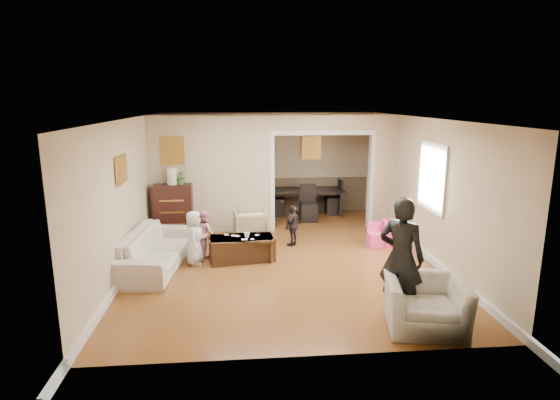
{
  "coord_description": "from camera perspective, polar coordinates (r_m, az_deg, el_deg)",
  "views": [
    {
      "loc": [
        -0.75,
        -8.23,
        2.95
      ],
      "look_at": [
        0.0,
        0.2,
        1.05
      ],
      "focal_mm": 29.1,
      "sensor_mm": 36.0,
      "label": 1
    }
  ],
  "objects": [
    {
      "name": "framed_art_alcove",
      "position": [
        11.88,
        3.93,
        6.58
      ],
      "size": [
        0.45,
        0.03,
        0.55
      ],
      "primitive_type": "cube",
      "color": "brown"
    },
    {
      "name": "adult_person",
      "position": [
        6.39,
        14.98,
        -7.02
      ],
      "size": [
        0.73,
        0.68,
        1.69
      ],
      "primitive_type": "imported",
      "rotation": [
        0.0,
        0.0,
        2.53
      ],
      "color": "black",
      "rests_on": "ground"
    },
    {
      "name": "partition_right",
      "position": [
        10.66,
        12.61,
        3.44
      ],
      "size": [
        0.55,
        0.18,
        2.6
      ],
      "primitive_type": "cube",
      "color": "#C8B592",
      "rests_on": "ground"
    },
    {
      "name": "dresser",
      "position": [
        10.18,
        -13.22,
        -1.22
      ],
      "size": [
        0.83,
        0.47,
        1.14
      ],
      "primitive_type": "cube",
      "color": "black",
      "rests_on": "ground"
    },
    {
      "name": "craft_papers",
      "position": [
        8.48,
        -4.95,
        -4.62
      ],
      "size": [
        0.67,
        0.42,
        0.0
      ],
      "color": "white",
      "rests_on": "coffee_table"
    },
    {
      "name": "partition_header",
      "position": [
        10.21,
        5.44,
        9.65
      ],
      "size": [
        2.22,
        0.18,
        0.35
      ],
      "primitive_type": "cube",
      "color": "#C8B592",
      "rests_on": "partition_right"
    },
    {
      "name": "toy_block",
      "position": [
        9.64,
        13.49,
        -2.36
      ],
      "size": [
        0.09,
        0.07,
        0.05
      ],
      "primitive_type": "cube",
      "rotation": [
        0.0,
        0.0,
        0.2
      ],
      "color": "red",
      "rests_on": "play_table"
    },
    {
      "name": "framed_art_partition",
      "position": [
        10.1,
        -13.39,
        6.05
      ],
      "size": [
        0.45,
        0.03,
        0.55
      ],
      "primitive_type": "cube",
      "color": "brown",
      "rests_on": "partition_left"
    },
    {
      "name": "sofa",
      "position": [
        8.4,
        -15.38,
        -5.97
      ],
      "size": [
        1.14,
        2.36,
        0.66
      ],
      "primitive_type": "imported",
      "rotation": [
        0.0,
        0.0,
        1.46
      ],
      "color": "beige",
      "rests_on": "ground"
    },
    {
      "name": "child_toddler",
      "position": [
        9.24,
        1.65,
        -3.24
      ],
      "size": [
        0.47,
        0.51,
        0.84
      ],
      "primitive_type": "imported",
      "rotation": [
        0.0,
        0.0,
        -2.27
      ],
      "color": "black",
      "rests_on": "ground"
    },
    {
      "name": "child_kneel_a",
      "position": [
        8.34,
        -10.73,
        -4.69
      ],
      "size": [
        0.32,
        0.49,
        0.99
      ],
      "primitive_type": "imported",
      "rotation": [
        0.0,
        0.0,
        1.57
      ],
      "color": "silver",
      "rests_on": "ground"
    },
    {
      "name": "armchair_front",
      "position": [
        6.36,
        17.84,
        -12.29
      ],
      "size": [
        1.18,
        1.07,
        0.66
      ],
      "primitive_type": "imported",
      "rotation": [
        0.0,
        0.0,
        -0.19
      ],
      "color": "beige",
      "rests_on": "ground"
    },
    {
      "name": "coffee_cup",
      "position": [
        8.39,
        -4.18,
        -4.43
      ],
      "size": [
        0.13,
        0.13,
        0.1
      ],
      "primitive_type": "imported",
      "rotation": [
        0.0,
        0.0,
        0.17
      ],
      "color": "white",
      "rests_on": "coffee_table"
    },
    {
      "name": "window_pane",
      "position": [
        8.68,
        18.64,
        2.71
      ],
      "size": [
        0.03,
        0.95,
        1.1
      ],
      "primitive_type": "cube",
      "color": "white",
      "rests_on": "ground"
    },
    {
      "name": "framed_art_sofa_wall",
      "position": [
        7.96,
        -19.32,
        3.64
      ],
      "size": [
        0.03,
        0.55,
        0.4
      ],
      "primitive_type": "cube",
      "color": "brown"
    },
    {
      "name": "partition_left",
      "position": [
        10.18,
        -8.55,
        3.18
      ],
      "size": [
        2.75,
        0.18,
        2.6
      ],
      "primitive_type": "cube",
      "color": "#C8B592",
      "rests_on": "ground"
    },
    {
      "name": "child_kneel_b",
      "position": [
        8.77,
        -9.46,
        -4.11
      ],
      "size": [
        0.51,
        0.55,
        0.89
      ],
      "primitive_type": "imported",
      "rotation": [
        0.0,
        0.0,
        2.09
      ],
      "color": "pink",
      "rests_on": "ground"
    },
    {
      "name": "coffee_table",
      "position": [
        8.52,
        -4.83,
        -6.08
      ],
      "size": [
        1.25,
        0.77,
        0.44
      ],
      "primitive_type": "cube",
      "rotation": [
        0.0,
        0.0,
        0.17
      ],
      "color": "#392012",
      "rests_on": "ground"
    },
    {
      "name": "armchair_back",
      "position": [
        9.69,
        -3.71,
        -3.12
      ],
      "size": [
        0.75,
        0.77,
        0.64
      ],
      "primitive_type": "imported",
      "rotation": [
        0.0,
        0.0,
        3.24
      ],
      "color": "#C6B389",
      "rests_on": "ground"
    },
    {
      "name": "cereal_box",
      "position": [
        9.67,
        14.91,
        -1.63
      ],
      "size": [
        0.21,
        0.1,
        0.3
      ],
      "primitive_type": "cube",
      "rotation": [
        0.0,
        0.0,
        -0.15
      ],
      "color": "gold",
      "rests_on": "play_table"
    },
    {
      "name": "cyan_cup",
      "position": [
        9.49,
        13.93,
        -2.53
      ],
      "size": [
        0.08,
        0.08,
        0.08
      ],
      "primitive_type": "cylinder",
      "color": "#2594BA",
      "rests_on": "play_table"
    },
    {
      "name": "play_table",
      "position": [
        9.64,
        14.31,
        -4.06
      ],
      "size": [
        0.58,
        0.58,
        0.49
      ],
      "primitive_type": "cube",
      "rotation": [
        0.0,
        0.0,
        -0.15
      ],
      "color": "#E83D71",
      "rests_on": "ground"
    },
    {
      "name": "floor",
      "position": [
        8.77,
        0.12,
        -6.99
      ],
      "size": [
        7.0,
        7.0,
        0.0
      ],
      "primitive_type": "plane",
      "color": "brown",
      "rests_on": "ground"
    },
    {
      "name": "dining_table",
      "position": [
        11.75,
        3.15,
        -0.22
      ],
      "size": [
        1.95,
        1.13,
        0.67
      ],
      "primitive_type": "imported",
      "rotation": [
        0.0,
        0.0,
        0.03
      ],
      "color": "black",
      "rests_on": "ground"
    },
    {
      "name": "potted_plant",
      "position": [
        10.01,
        -12.29,
        2.86
      ],
      "size": [
        0.29,
        0.25,
        0.32
      ],
      "primitive_type": "imported",
      "color": "#3F7132",
      "rests_on": "dresser"
    },
    {
      "name": "play_bowl",
      "position": [
        9.48,
        14.92,
        -2.68
      ],
      "size": [
        0.26,
        0.26,
        0.06
      ],
      "primitive_type": "imported",
      "rotation": [
        0.0,
        0.0,
        -0.15
      ],
      "color": "white",
      "rests_on": "play_table"
    },
    {
      "name": "table_lamp",
      "position": [
        10.03,
        -13.43,
        2.94
      ],
      "size": [
        0.22,
        0.22,
        0.36
      ],
      "primitive_type": "cylinder",
      "color": "beige",
      "rests_on": "dresser"
    }
  ]
}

